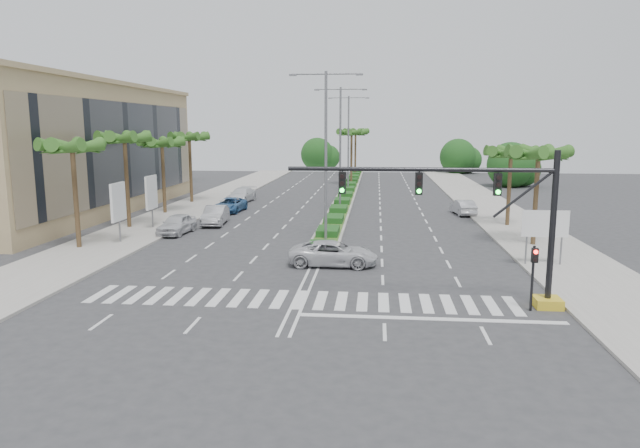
{
  "coord_description": "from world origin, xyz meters",
  "views": [
    {
      "loc": [
        3.56,
        -26.16,
        8.19
      ],
      "look_at": [
        0.56,
        4.2,
        3.0
      ],
      "focal_mm": 32.0,
      "sensor_mm": 36.0,
      "label": 1
    }
  ],
  "objects_px": {
    "car_parked_b": "(215,215)",
    "car_crossing": "(334,253)",
    "car_parked_a": "(177,224)",
    "car_parked_c": "(230,205)",
    "car_parked_d": "(241,195)",
    "car_right": "(463,207)"
  },
  "relations": [
    {
      "from": "car_parked_d",
      "to": "car_parked_a",
      "type": "bearing_deg",
      "value": -84.55
    },
    {
      "from": "car_crossing",
      "to": "car_parked_a",
      "type": "bearing_deg",
      "value": 55.33
    },
    {
      "from": "car_parked_c",
      "to": "car_crossing",
      "type": "relative_size",
      "value": 0.95
    },
    {
      "from": "car_parked_a",
      "to": "car_parked_c",
      "type": "relative_size",
      "value": 0.91
    },
    {
      "from": "car_parked_a",
      "to": "car_parked_c",
      "type": "height_order",
      "value": "car_parked_a"
    },
    {
      "from": "car_parked_a",
      "to": "car_parked_d",
      "type": "distance_m",
      "value": 19.39
    },
    {
      "from": "car_crossing",
      "to": "car_parked_b",
      "type": "bearing_deg",
      "value": 39.74
    },
    {
      "from": "car_parked_c",
      "to": "car_right",
      "type": "height_order",
      "value": "car_right"
    },
    {
      "from": "car_parked_c",
      "to": "car_crossing",
      "type": "height_order",
      "value": "car_crossing"
    },
    {
      "from": "car_parked_c",
      "to": "car_right",
      "type": "distance_m",
      "value": 22.43
    },
    {
      "from": "car_parked_c",
      "to": "car_crossing",
      "type": "bearing_deg",
      "value": -57.06
    },
    {
      "from": "car_crossing",
      "to": "car_right",
      "type": "xyz_separation_m",
      "value": [
        10.71,
        21.24,
        -0.02
      ]
    },
    {
      "from": "car_parked_b",
      "to": "car_crossing",
      "type": "distance_m",
      "value": 17.54
    },
    {
      "from": "car_parked_d",
      "to": "car_right",
      "type": "bearing_deg",
      "value": -10.36
    },
    {
      "from": "car_right",
      "to": "car_parked_c",
      "type": "bearing_deg",
      "value": -5.98
    },
    {
      "from": "car_parked_c",
      "to": "car_crossing",
      "type": "distance_m",
      "value": 23.85
    },
    {
      "from": "car_parked_c",
      "to": "car_parked_d",
      "type": "distance_m",
      "value": 7.67
    },
    {
      "from": "car_parked_b",
      "to": "car_parked_c",
      "type": "relative_size",
      "value": 0.96
    },
    {
      "from": "car_right",
      "to": "car_parked_d",
      "type": "bearing_deg",
      "value": -24.42
    },
    {
      "from": "car_parked_a",
      "to": "car_crossing",
      "type": "height_order",
      "value": "car_parked_a"
    },
    {
      "from": "car_parked_a",
      "to": "car_crossing",
      "type": "bearing_deg",
      "value": -30.72
    },
    {
      "from": "car_parked_a",
      "to": "car_parked_c",
      "type": "bearing_deg",
      "value": 88.59
    }
  ]
}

